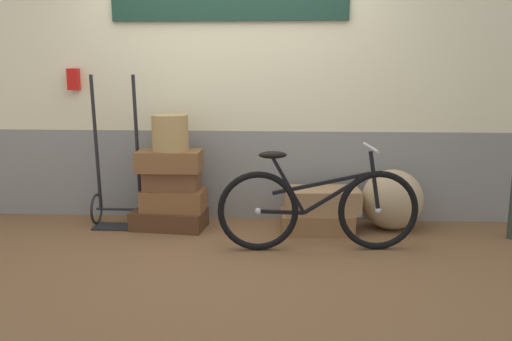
{
  "coord_description": "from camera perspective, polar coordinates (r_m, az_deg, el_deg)",
  "views": [
    {
      "loc": [
        0.53,
        -4.23,
        1.42
      ],
      "look_at": [
        0.26,
        0.27,
        0.56
      ],
      "focal_mm": 37.27,
      "sensor_mm": 36.0,
      "label": 1
    }
  ],
  "objects": [
    {
      "name": "suitcase_4",
      "position": [
        4.78,
        6.54,
        -5.51
      ],
      "size": [
        0.65,
        0.42,
        0.17
      ],
      "primitive_type": "cube",
      "rotation": [
        0.0,
        0.0,
        0.07
      ],
      "color": "olive",
      "rests_on": "ground"
    },
    {
      "name": "suitcase_0",
      "position": [
        4.91,
        -9.29,
        -5.17
      ],
      "size": [
        0.68,
        0.43,
        0.17
      ],
      "primitive_type": "cube",
      "rotation": [
        0.0,
        0.0,
        -0.1
      ],
      "color": "#4C2D19",
      "rests_on": "ground"
    },
    {
      "name": "wicker_basket",
      "position": [
        4.75,
        -9.2,
        4.01
      ],
      "size": [
        0.32,
        0.32,
        0.32
      ],
      "primitive_type": "cylinder",
      "color": "#A8844C",
      "rests_on": "suitcase_3"
    },
    {
      "name": "suitcase_3",
      "position": [
        4.79,
        -9.25,
        1.05
      ],
      "size": [
        0.56,
        0.34,
        0.18
      ],
      "primitive_type": "cube",
      "rotation": [
        0.0,
        0.0,
        0.01
      ],
      "color": "brown",
      "rests_on": "suitcase_2"
    },
    {
      "name": "suitcase_2",
      "position": [
        4.85,
        -8.95,
        -0.98
      ],
      "size": [
        0.49,
        0.3,
        0.17
      ],
      "primitive_type": "cube",
      "rotation": [
        0.0,
        0.0,
        -0.02
      ],
      "color": "brown",
      "rests_on": "suitcase_1"
    },
    {
      "name": "ground",
      "position": [
        4.51,
        -3.49,
        -8.02
      ],
      "size": [
        9.26,
        5.2,
        0.06
      ],
      "primitive_type": "cube",
      "color": "brown"
    },
    {
      "name": "luggage_trolley",
      "position": [
        5.05,
        -14.58,
        -2.22
      ],
      "size": [
        0.46,
        0.36,
        1.38
      ],
      "color": "black",
      "rests_on": "ground"
    },
    {
      "name": "station_building",
      "position": [
        5.11,
        -2.37,
        9.16
      ],
      "size": [
        7.26,
        0.74,
        2.55
      ],
      "color": "gray",
      "rests_on": "ground"
    },
    {
      "name": "suitcase_1",
      "position": [
        4.87,
        -8.8,
        -3.12
      ],
      "size": [
        0.57,
        0.36,
        0.19
      ],
      "primitive_type": "cube",
      "rotation": [
        0.0,
        0.0,
        -0.05
      ],
      "color": "brown",
      "rests_on": "suitcase_0"
    },
    {
      "name": "bicycle",
      "position": [
        4.23,
        6.63,
        -4.03
      ],
      "size": [
        1.59,
        0.46,
        0.84
      ],
      "color": "black",
      "rests_on": "ground"
    },
    {
      "name": "suitcase_5",
      "position": [
        4.76,
        7.06,
        -3.18
      ],
      "size": [
        0.68,
        0.42,
        0.21
      ],
      "primitive_type": "cube",
      "rotation": [
        0.0,
        0.0,
        0.07
      ],
      "color": "#9E754C",
      "rests_on": "suitcase_4"
    },
    {
      "name": "burlap_sack",
      "position": [
        4.93,
        14.41,
        -3.04
      ],
      "size": [
        0.55,
        0.47,
        0.55
      ],
      "primitive_type": "ellipsoid",
      "color": "tan",
      "rests_on": "ground"
    }
  ]
}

